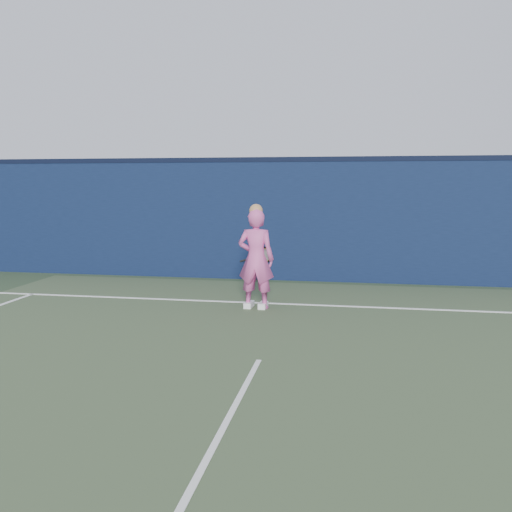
# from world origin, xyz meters

# --- Properties ---
(ground) EXTENTS (80.00, 80.00, 0.00)m
(ground) POSITION_xyz_m (0.00, 0.00, 0.00)
(ground) COLOR #33442A
(ground) RESTS_ON ground
(backstop_wall) EXTENTS (24.00, 0.40, 2.50)m
(backstop_wall) POSITION_xyz_m (0.00, 6.50, 1.25)
(backstop_wall) COLOR #0B1633
(backstop_wall) RESTS_ON ground
(wall_cap) EXTENTS (24.00, 0.42, 0.10)m
(wall_cap) POSITION_xyz_m (0.00, 6.50, 2.55)
(wall_cap) COLOR black
(wall_cap) RESTS_ON backstop_wall
(player) EXTENTS (0.62, 0.43, 1.73)m
(player) POSITION_xyz_m (-0.50, 3.65, 0.83)
(player) COLOR #D1519C
(player) RESTS_ON ground
(racket) EXTENTS (0.57, 0.16, 0.31)m
(racket) POSITION_xyz_m (-0.48, 4.12, 0.82)
(racket) COLOR black
(racket) RESTS_ON ground
(court_lines) EXTENTS (11.00, 12.04, 0.01)m
(court_lines) POSITION_xyz_m (0.00, -0.33, 0.01)
(court_lines) COLOR white
(court_lines) RESTS_ON court_surface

